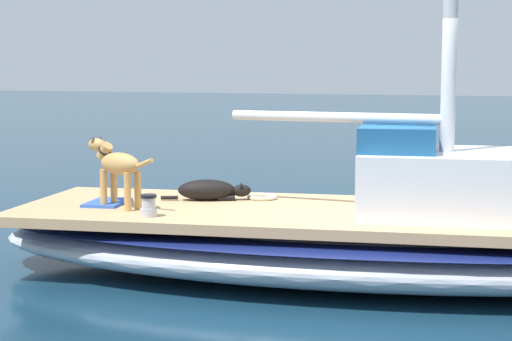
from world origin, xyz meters
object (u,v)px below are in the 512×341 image
(sailboat_main, at_px, (350,243))
(deck_towel, at_px, (107,203))
(dog_tan, at_px, (117,166))
(dog_black, at_px, (210,190))
(coiled_rope, at_px, (262,197))
(deck_winch, at_px, (149,206))

(sailboat_main, height_order, deck_towel, deck_towel)
(dog_tan, xyz_separation_m, deck_towel, (-0.16, -0.23, -0.41))
(sailboat_main, bearing_deg, dog_black, -92.91)
(coiled_rope, xyz_separation_m, deck_towel, (0.92, -1.34, -0.01))
(sailboat_main, bearing_deg, coiled_rope, -108.95)
(deck_winch, bearing_deg, deck_towel, -122.49)
(dog_tan, distance_m, deck_winch, 0.71)
(dog_black, relative_size, dog_tan, 0.98)
(dog_tan, xyz_separation_m, coiled_rope, (-1.08, 1.12, -0.40))
(dog_tan, distance_m, deck_towel, 0.49)
(sailboat_main, height_order, deck_winch, deck_winch)
(sailboat_main, distance_m, coiled_rope, 1.19)
(deck_towel, bearing_deg, sailboat_main, 102.86)
(dog_black, xyz_separation_m, deck_winch, (1.12, -0.10, -0.01))
(sailboat_main, xyz_separation_m, dog_black, (-0.08, -1.56, 0.43))
(dog_black, relative_size, coiled_rope, 2.76)
(deck_winch, relative_size, deck_towel, 0.38)
(sailboat_main, relative_size, dog_black, 8.46)
(dog_black, distance_m, deck_winch, 1.12)
(dog_black, height_order, deck_towel, dog_black)
(sailboat_main, bearing_deg, deck_towel, -77.14)
(dog_black, height_order, deck_winch, dog_black)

